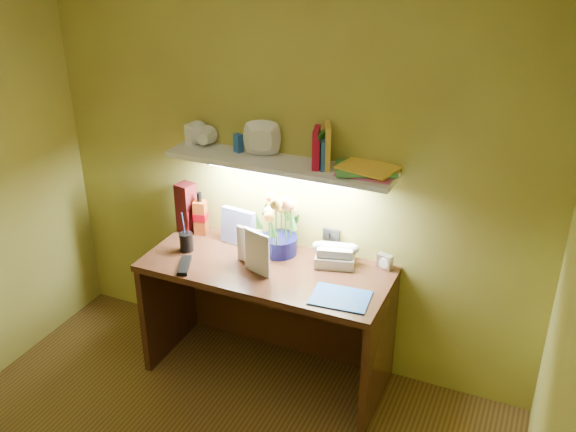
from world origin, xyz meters
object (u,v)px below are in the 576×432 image
object	(u,v)px
desk	(267,322)
whisky_bottle	(200,213)
flower_bouquet	(279,225)
desk_clock	(385,261)
telephone	(335,254)

from	to	relation	value
desk	whisky_bottle	xyz separation A→B (m)	(-0.54, 0.20, 0.51)
desk	flower_bouquet	world-z (taller)	flower_bouquet
desk_clock	whisky_bottle	distance (m)	1.15
desk	desk_clock	size ratio (longest dim) A/B	16.66
flower_bouquet	whisky_bottle	xyz separation A→B (m)	(-0.54, 0.03, -0.05)
telephone	desk_clock	distance (m)	0.28
flower_bouquet	telephone	distance (m)	0.36
flower_bouquet	whisky_bottle	distance (m)	0.54
telephone	desk_clock	bearing A→B (deg)	-0.93
flower_bouquet	telephone	xyz separation A→B (m)	(0.34, 0.01, -0.12)
telephone	whisky_bottle	bearing A→B (deg)	163.56
telephone	whisky_bottle	world-z (taller)	whisky_bottle
telephone	whisky_bottle	xyz separation A→B (m)	(-0.88, 0.02, 0.07)
desk	telephone	world-z (taller)	telephone
flower_bouquet	whisky_bottle	bearing A→B (deg)	176.73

